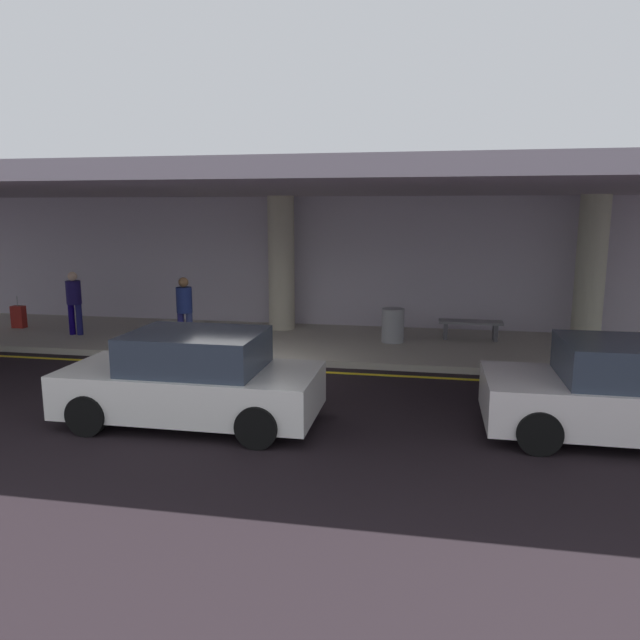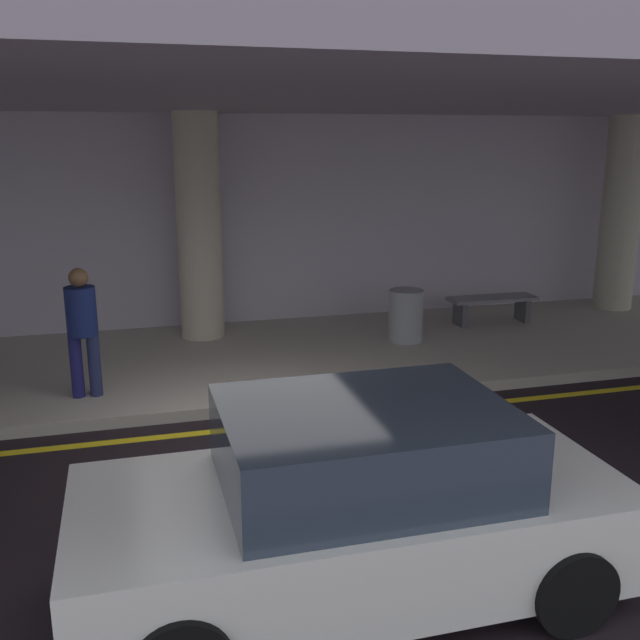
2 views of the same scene
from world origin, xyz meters
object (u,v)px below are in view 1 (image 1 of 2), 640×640
at_px(car_white_no2, 628,393).
at_px(traveler_with_luggage, 184,307).
at_px(bench_metal, 470,326).
at_px(car_white, 193,380).
at_px(suitcase_upright_primary, 19,317).
at_px(person_waiting_for_ride, 74,299).
at_px(trash_bin_steel, 393,325).
at_px(support_column_left_mid, 591,268).
at_px(support_column_far_left, 281,263).

bearing_deg(car_white_no2, traveler_with_luggage, -24.43).
bearing_deg(car_white_no2, bench_metal, -72.06).
height_order(car_white_no2, traveler_with_luggage, traveler_with_luggage).
distance_m(car_white, car_white_no2, 6.69).
bearing_deg(traveler_with_luggage, bench_metal, -108.61).
distance_m(car_white_no2, suitcase_upright_primary, 15.33).
distance_m(car_white, person_waiting_for_ride, 7.70).
height_order(traveler_with_luggage, trash_bin_steel, traveler_with_luggage).
xyz_separation_m(suitcase_upright_primary, trash_bin_steel, (10.49, 0.09, 0.11)).
relative_size(car_white_no2, trash_bin_steel, 4.82).
height_order(support_column_left_mid, car_white, support_column_left_mid).
bearing_deg(car_white, person_waiting_for_ride, 133.53).
bearing_deg(traveler_with_luggage, person_waiting_for_ride, 43.06).
bearing_deg(trash_bin_steel, car_white, -115.20).
bearing_deg(person_waiting_for_ride, support_column_far_left, -125.34).
bearing_deg(car_white_no2, suitcase_upright_primary, -19.95).
bearing_deg(suitcase_upright_primary, person_waiting_for_ride, -2.56).
xyz_separation_m(support_column_left_mid, trash_bin_steel, (-4.83, -1.19, -1.40)).
relative_size(bench_metal, trash_bin_steel, 1.88).
bearing_deg(traveler_with_luggage, support_column_far_left, -70.01).
xyz_separation_m(car_white, car_white_no2, (6.67, 0.51, 0.00)).
height_order(bench_metal, trash_bin_steel, trash_bin_steel).
height_order(car_white_no2, suitcase_upright_primary, car_white_no2).
bearing_deg(person_waiting_for_ride, car_white, 171.09).
xyz_separation_m(bench_metal, trash_bin_steel, (-1.93, -0.68, 0.07)).
xyz_separation_m(support_column_far_left, person_waiting_for_ride, (-5.18, -1.84, -0.86)).
height_order(suitcase_upright_primary, bench_metal, suitcase_upright_primary).
xyz_separation_m(support_column_left_mid, person_waiting_for_ride, (-13.18, -1.84, -0.86)).
xyz_separation_m(support_column_far_left, suitcase_upright_primary, (-7.32, -1.28, -1.51)).
bearing_deg(trash_bin_steel, bench_metal, 19.43).
bearing_deg(bench_metal, traveler_with_luggage, -163.43).
xyz_separation_m(car_white, traveler_with_luggage, (-2.12, 4.63, 0.40)).
height_order(person_waiting_for_ride, suitcase_upright_primary, person_waiting_for_ride).
height_order(car_white_no2, person_waiting_for_ride, person_waiting_for_ride).
height_order(car_white, suitcase_upright_primary, car_white).
relative_size(support_column_left_mid, traveler_with_luggage, 2.17).
xyz_separation_m(car_white_no2, person_waiting_for_ride, (-12.20, 4.83, 0.40)).
distance_m(support_column_left_mid, trash_bin_steel, 5.17).
bearing_deg(traveler_with_luggage, suitcase_upright_primary, 41.86).
distance_m(traveler_with_luggage, suitcase_upright_primary, 5.73).
relative_size(support_column_far_left, car_white_no2, 0.89).
height_order(support_column_left_mid, traveler_with_luggage, support_column_left_mid).
xyz_separation_m(support_column_left_mid, traveler_with_luggage, (-9.78, -2.55, -0.86)).
relative_size(car_white, person_waiting_for_ride, 2.44).
distance_m(car_white_no2, traveler_with_luggage, 9.72).
height_order(support_column_far_left, car_white_no2, support_column_far_left).
distance_m(suitcase_upright_primary, trash_bin_steel, 10.49).
xyz_separation_m(support_column_left_mid, car_white, (-7.65, -7.18, -1.26)).
bearing_deg(car_white, support_column_far_left, 90.30).
distance_m(car_white, traveler_with_luggage, 5.11).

